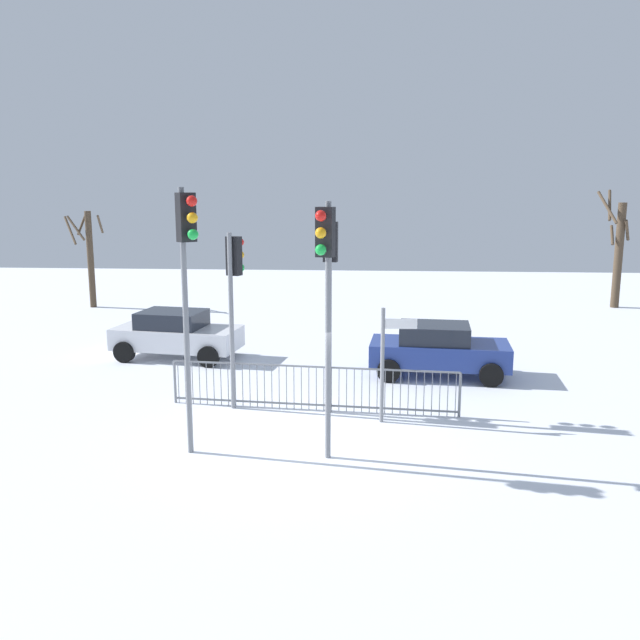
{
  "coord_description": "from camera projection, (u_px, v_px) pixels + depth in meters",
  "views": [
    {
      "loc": [
        1.24,
        -13.3,
        5.14
      ],
      "look_at": [
        0.12,
        2.56,
        2.06
      ],
      "focal_mm": 37.96,
      "sensor_mm": 36.0,
      "label": 1
    }
  ],
  "objects": [
    {
      "name": "car_white_trailing",
      "position": [
        176.0,
        334.0,
        20.81
      ],
      "size": [
        4.01,
        2.39,
        1.47
      ],
      "rotation": [
        0.0,
        0.0,
        -0.15
      ],
      "color": "silver",
      "rests_on": "ground"
    },
    {
      "name": "car_blue_far",
      "position": [
        438.0,
        349.0,
        18.8
      ],
      "size": [
        3.93,
        2.2,
        1.47
      ],
      "rotation": [
        0.0,
        0.0,
        -0.09
      ],
      "color": "navy",
      "rests_on": "ground"
    },
    {
      "name": "pedestrian_guard_railing",
      "position": [
        313.0,
        387.0,
        15.93
      ],
      "size": [
        6.85,
        0.66,
        1.07
      ],
      "rotation": [
        0.0,
        0.0,
        -0.09
      ],
      "color": "slate",
      "rests_on": "ground"
    },
    {
      "name": "traffic_light_foreground_left",
      "position": [
        330.0,
        271.0,
        15.34
      ],
      "size": [
        0.34,
        0.57,
        4.52
      ],
      "rotation": [
        0.0,
        0.0,
        6.2
      ],
      "color": "slate",
      "rests_on": "ground"
    },
    {
      "name": "bare_tree_left",
      "position": [
        618.0,
        251.0,
        29.46
      ],
      "size": [
        1.42,
        1.64,
        5.13
      ],
      "color": "#473828",
      "rests_on": "ground"
    },
    {
      "name": "traffic_light_rear_left",
      "position": [
        234.0,
        280.0,
        15.71
      ],
      "size": [
        0.39,
        0.54,
        4.17
      ],
      "rotation": [
        0.0,
        0.0,
        5.87
      ],
      "color": "slate",
      "rests_on": "ground"
    },
    {
      "name": "direction_sign_post",
      "position": [
        386.0,
        358.0,
        14.91
      ],
      "size": [
        0.79,
        0.09,
        2.6
      ],
      "rotation": [
        0.0,
        0.0,
        0.03
      ],
      "color": "slate",
      "rests_on": "ground"
    },
    {
      "name": "bare_tree_centre",
      "position": [
        89.0,
        255.0,
        29.54
      ],
      "size": [
        1.8,
        1.78,
        4.22
      ],
      "color": "#473828",
      "rests_on": "ground"
    },
    {
      "name": "ground_plane",
      "position": [
        306.0,
        440.0,
        14.09
      ],
      "size": [
        60.0,
        60.0,
        0.0
      ],
      "primitive_type": "plane",
      "color": "white"
    },
    {
      "name": "traffic_light_rear_right",
      "position": [
        326.0,
        275.0,
        12.37
      ],
      "size": [
        0.37,
        0.55,
        4.93
      ],
      "rotation": [
        0.0,
        0.0,
        2.87
      ],
      "color": "slate",
      "rests_on": "ground"
    },
    {
      "name": "traffic_light_mid_left",
      "position": [
        187.0,
        263.0,
        12.62
      ],
      "size": [
        0.46,
        0.47,
        5.18
      ],
      "rotation": [
        0.0,
        0.0,
        3.88
      ],
      "color": "slate",
      "rests_on": "ground"
    }
  ]
}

